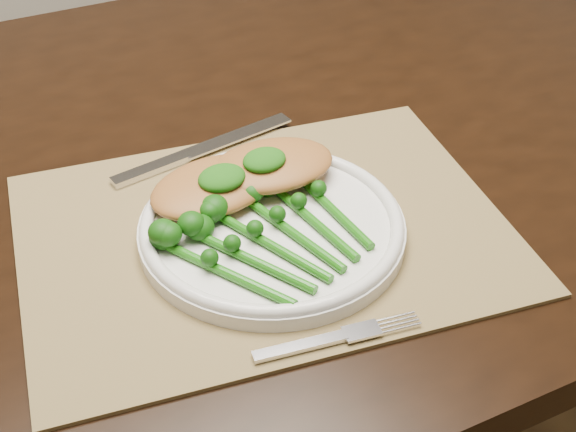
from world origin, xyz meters
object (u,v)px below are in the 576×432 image
dinner_plate (272,226)px  chicken_fillet_left (213,186)px  dining_table (228,363)px  broccolini_bundle (282,239)px  placemat (264,232)px

dinner_plate → chicken_fillet_left: bearing=111.1°
dining_table → chicken_fillet_left: bearing=-110.4°
dinner_plate → broccolini_bundle: (-0.01, -0.03, 0.01)m
dinner_plate → broccolini_bundle: bearing=-103.6°
dining_table → chicken_fillet_left: size_ratio=12.51×
dining_table → placemat: (-0.03, -0.17, 0.37)m
placemat → broccolini_bundle: bearing=-82.2°
broccolini_bundle → chicken_fillet_left: bearing=88.0°
placemat → dinner_plate: dinner_plate is taller
placemat → broccolini_bundle: broccolini_bundle is taller
chicken_fillet_left → broccolini_bundle: chicken_fillet_left is taller
dining_table → placemat: size_ratio=3.56×
dinner_plate → placemat: bearing=102.5°
chicken_fillet_left → dining_table: bearing=59.3°
dining_table → chicken_fillet_left: chicken_fillet_left is taller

